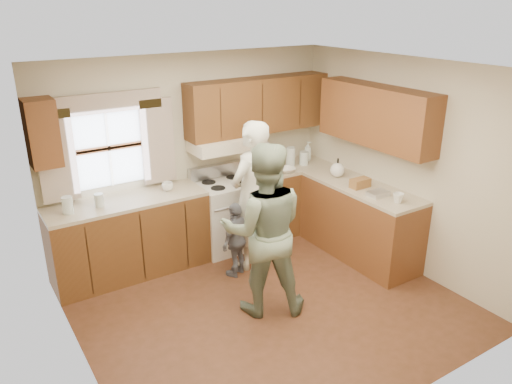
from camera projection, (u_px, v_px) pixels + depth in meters
room at (269, 197)px, 4.94m from camera, size 3.80×3.80×3.80m
kitchen_fixtures at (261, 191)px, 6.24m from camera, size 3.80×2.25×2.15m
stove at (226, 214)px, 6.50m from camera, size 0.76×0.67×1.07m
woman_left at (251, 196)px, 5.89m from camera, size 0.77×0.65×1.81m
woman_right at (264, 230)px, 5.01m from camera, size 1.10×1.02×1.82m
child at (237, 239)px, 5.82m from camera, size 0.58×0.44×0.92m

